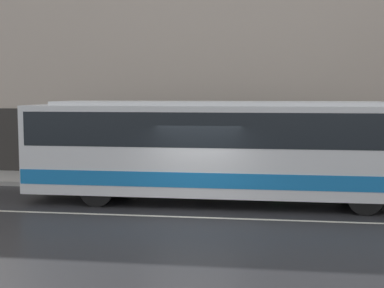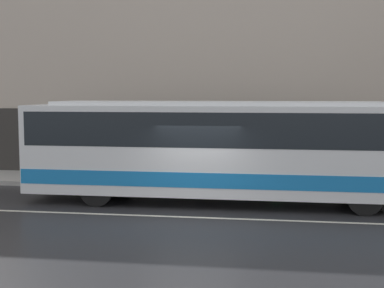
% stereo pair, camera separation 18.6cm
% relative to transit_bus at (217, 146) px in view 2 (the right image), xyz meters
% --- Properties ---
extents(ground_plane, '(60.00, 60.00, 0.00)m').
position_rel_transit_bus_xyz_m(ground_plane, '(-0.41, -2.14, -1.80)').
color(ground_plane, '#262628').
extents(sidewalk, '(60.00, 2.74, 0.16)m').
position_rel_transit_bus_xyz_m(sidewalk, '(-0.41, 3.23, -1.72)').
color(sidewalk, '#A09E99').
rests_on(sidewalk, ground_plane).
extents(building_facade, '(60.00, 0.35, 13.66)m').
position_rel_transit_bus_xyz_m(building_facade, '(-0.41, 4.74, 4.82)').
color(building_facade, '#B7A899').
rests_on(building_facade, ground_plane).
extents(lane_stripe, '(54.00, 0.14, 0.01)m').
position_rel_transit_bus_xyz_m(lane_stripe, '(-0.41, -2.14, -1.79)').
color(lane_stripe, beige).
rests_on(lane_stripe, ground_plane).
extents(transit_bus, '(11.89, 2.58, 3.19)m').
position_rel_transit_bus_xyz_m(transit_bus, '(0.00, 0.00, 0.00)').
color(transit_bus, white).
rests_on(transit_bus, ground_plane).
extents(pedestrian_waiting, '(0.36, 0.36, 1.58)m').
position_rel_transit_bus_xyz_m(pedestrian_waiting, '(1.91, 4.03, -0.91)').
color(pedestrian_waiting, '#1E5933').
rests_on(pedestrian_waiting, sidewalk).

